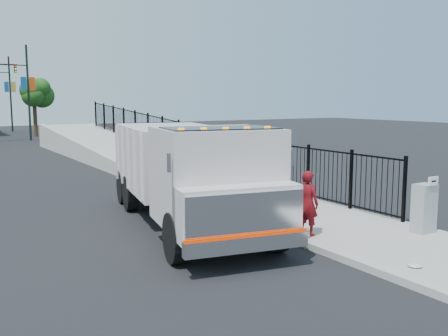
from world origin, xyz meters
TOP-DOWN VIEW (x-y plane):
  - ground at (0.00, 0.00)m, footprint 120.00×120.00m
  - sidewalk at (1.93, -2.00)m, footprint 3.55×12.00m
  - curb at (0.00, -2.00)m, footprint 0.30×12.00m
  - ramp at (2.12, 16.00)m, footprint 3.95×24.06m
  - iron_fence at (3.55, 12.00)m, footprint 0.10×28.00m
  - truck at (-1.51, 1.07)m, footprint 4.21×8.82m
  - worker at (0.40, -1.63)m, footprint 0.55×0.68m
  - utility_cabinet at (3.10, -2.98)m, footprint 0.55×0.40m
  - arrow_sign at (3.10, -3.20)m, footprint 0.35×0.04m
  - debris at (0.67, -4.63)m, footprint 0.30×0.30m
  - light_pole_1 at (-0.00, 34.01)m, footprint 3.78×0.22m
  - light_pole_3 at (0.49, 47.04)m, footprint 3.78×0.22m
  - tree_1 at (1.59, 38.53)m, footprint 2.12×2.12m

SIDE VIEW (x-z plane):
  - ground at x=0.00m, z-range 0.00..0.00m
  - ramp at x=2.12m, z-range -1.60..1.60m
  - sidewalk at x=1.93m, z-range 0.00..0.12m
  - curb at x=0.00m, z-range 0.00..0.16m
  - debris at x=0.67m, z-range 0.12..0.19m
  - utility_cabinet at x=3.10m, z-range 0.12..1.37m
  - iron_fence at x=3.55m, z-range 0.00..1.80m
  - worker at x=0.40m, z-range 0.12..1.75m
  - arrow_sign at x=3.10m, z-range 1.37..1.59m
  - truck at x=-1.51m, z-range 0.18..3.08m
  - tree_1 at x=1.59m, z-range 1.37..6.43m
  - light_pole_1 at x=0.00m, z-range 0.36..8.36m
  - light_pole_3 at x=0.49m, z-range 0.36..8.36m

